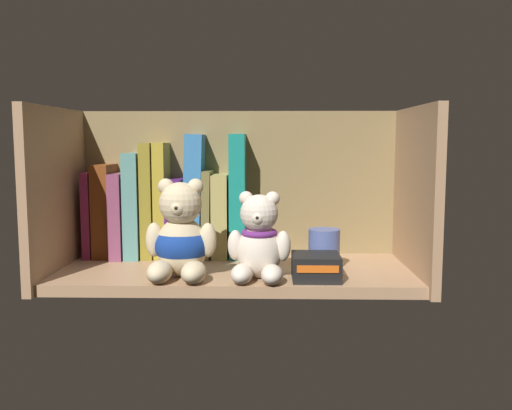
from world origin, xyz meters
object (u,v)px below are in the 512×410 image
book_0 (94,213)px  book_1 (107,210)px  small_product_box (316,267)px  book_7 (195,195)px  teddy_bear_larger (181,239)px  book_3 (137,204)px  book_10 (238,195)px  book_9 (221,215)px  pillar_candle (324,249)px  book_5 (163,199)px  teddy_bear_smaller (259,242)px  book_8 (208,213)px  book_4 (151,200)px  book_2 (123,214)px  book_6 (178,217)px

book_0 → book_1: bearing=0.0°
book_0 → small_product_box: book_0 is taller
book_7 → teddy_bear_larger: bearing=-89.8°
teddy_bear_larger → small_product_box: (23.32, -1.22, -4.58)cm
book_3 → book_10: size_ratio=0.85×
book_7 → book_9: size_ratio=1.48×
book_10 → pillar_candle: size_ratio=3.34×
book_3 → book_5: book_5 is taller
book_0 → book_9: bearing=-0.0°
book_1 → teddy_bear_smaller: size_ratio=1.25×
book_0 → book_5: 14.82cm
book_3 → book_8: size_ratio=1.20×
book_0 → book_4: book_4 is taller
book_4 → book_8: (11.81, 0.00, -2.78)cm
book_0 → book_7: 21.30cm
book_1 → teddy_bear_smaller: book_1 is taller
book_10 → book_1: bearing=180.0°
book_8 → book_2: bearing=-180.0°
book_9 → small_product_box: bearing=-47.9°
teddy_bear_larger → teddy_bear_smaller: (13.56, -1.04, -0.32)cm
pillar_candle → book_1: bearing=164.5°
book_2 → book_5: (8.46, 0.00, 3.05)cm
book_8 → book_9: 2.69cm
book_3 → book_5: 5.57cm
pillar_candle → book_8: bearing=152.0°
book_0 → book_2: size_ratio=1.01×
book_2 → pillar_candle: 42.46cm
book_1 → book_5: 11.90cm
book_2 → teddy_bear_larger: (14.96, -18.60, -1.82)cm
book_2 → book_5: 9.00cm
book_1 → book_4: bearing=0.0°
book_7 → book_8: size_ratio=1.41×
teddy_bear_smaller → pillar_candle: bearing=32.4°
book_1 → book_5: bearing=0.0°
book_0 → book_6: bearing=0.0°
book_1 → book_7: (18.14, 0.00, 3.02)cm
book_0 → book_2: 6.06cm
book_7 → teddy_bear_smaller: bearing=-55.3°
book_5 → teddy_bear_larger: book_5 is taller
book_1 → book_6: size_ratio=1.18×
book_10 → book_0: bearing=180.0°
book_4 → book_2: bearing=-180.0°
book_3 → book_5: bearing=-0.0°
book_1 → book_7: 18.39cm
book_0 → pillar_candle: 48.27cm
book_5 → book_6: bearing=0.0°
book_1 → small_product_box: book_1 is taller
book_8 → book_1: bearing=-180.0°
book_0 → book_7: book_7 is taller
book_0 → book_8: book_8 is taller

